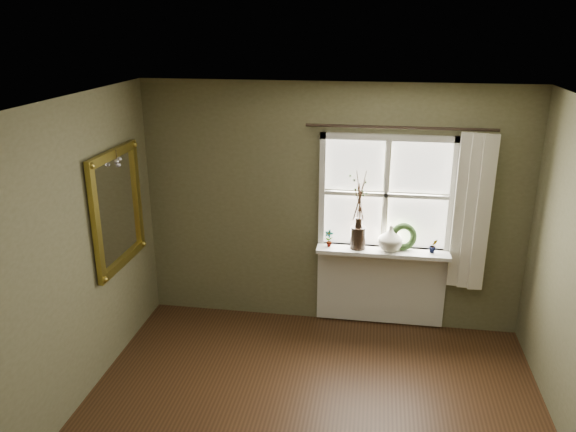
{
  "coord_description": "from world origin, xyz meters",
  "views": [
    {
      "loc": [
        0.43,
        -3.32,
        3.15
      ],
      "look_at": [
        -0.35,
        1.55,
        1.43
      ],
      "focal_mm": 35.0,
      "sensor_mm": 36.0,
      "label": 1
    }
  ],
  "objects_px": {
    "wreath": "(403,239)",
    "cream_vase": "(390,238)",
    "dark_jug": "(358,238)",
    "gilt_mirror": "(118,209)"
  },
  "relations": [
    {
      "from": "gilt_mirror",
      "to": "wreath",
      "type": "bearing_deg",
      "value": 15.61
    },
    {
      "from": "dark_jug",
      "to": "gilt_mirror",
      "type": "xyz_separation_m",
      "value": [
        -2.25,
        -0.72,
        0.43
      ]
    },
    {
      "from": "dark_jug",
      "to": "gilt_mirror",
      "type": "bearing_deg",
      "value": -162.33
    },
    {
      "from": "dark_jug",
      "to": "gilt_mirror",
      "type": "height_order",
      "value": "gilt_mirror"
    },
    {
      "from": "cream_vase",
      "to": "gilt_mirror",
      "type": "distance_m",
      "value": 2.71
    },
    {
      "from": "cream_vase",
      "to": "gilt_mirror",
      "type": "xyz_separation_m",
      "value": [
        -2.58,
        -0.72,
        0.42
      ]
    },
    {
      "from": "wreath",
      "to": "cream_vase",
      "type": "bearing_deg",
      "value": 179.7
    },
    {
      "from": "dark_jug",
      "to": "wreath",
      "type": "distance_m",
      "value": 0.46
    },
    {
      "from": "cream_vase",
      "to": "wreath",
      "type": "xyz_separation_m",
      "value": [
        0.13,
        0.04,
        -0.02
      ]
    },
    {
      "from": "wreath",
      "to": "gilt_mirror",
      "type": "height_order",
      "value": "gilt_mirror"
    }
  ]
}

